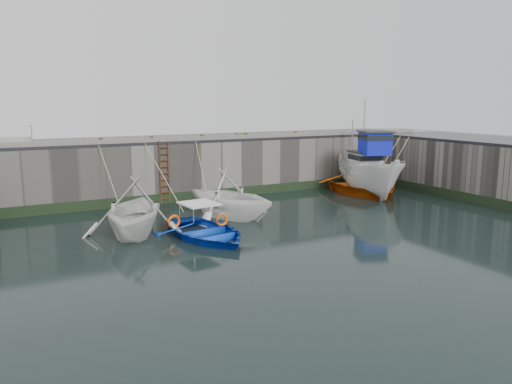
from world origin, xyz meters
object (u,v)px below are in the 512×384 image
bollard_a (101,141)px  bollard_d (246,136)px  boat_near_white (135,234)px  fish_crate (242,135)px  boat_near_blue (206,237)px  bollard_c (202,137)px  boat_near_blacktrim (229,217)px  boat_far_orange (360,183)px  bollard_b (152,139)px  bollard_e (295,134)px  boat_far_white (370,175)px  ladder (165,173)px

bollard_a → bollard_d: 7.80m
boat_near_white → fish_crate: fish_crate is taller
boat_near_blue → bollard_c: (2.80, 7.35, 3.30)m
boat_near_blacktrim → bollard_d: bollard_d is taller
boat_near_white → bollard_c: bearing=70.1°
boat_far_orange → bollard_d: (-6.26, 2.28, 2.82)m
bollard_a → bollard_d: same height
boat_near_blacktrim → bollard_a: 7.33m
boat_near_white → boat_near_blacktrim: size_ratio=1.01×
boat_near_blue → bollard_b: bearing=82.5°
boat_near_blacktrim → bollard_b: size_ratio=17.38×
boat_near_blacktrim → fish_crate: fish_crate is taller
boat_near_blacktrim → bollard_e: bollard_e is taller
boat_far_white → bollard_d: (-6.20, 3.18, 2.19)m
ladder → bollard_c: (2.20, 0.34, 1.71)m
boat_near_white → bollard_e: (10.87, 5.53, 3.30)m
boat_near_blue → bollard_e: size_ratio=16.73×
ladder → boat_near_blacktrim: ladder is taller
boat_near_white → bollard_e: size_ratio=17.49×
bollard_a → bollard_d: bearing=0.0°
bollard_b → ladder: bearing=-33.9°
boat_near_white → boat_far_white: 14.11m
ladder → bollard_e: size_ratio=11.43×
boat_near_white → bollard_b: (2.37, 5.53, 3.30)m
bollard_e → boat_far_white: bearing=-46.7°
bollard_b → boat_near_blacktrim: bearing=-65.7°
boat_far_white → fish_crate: bearing=171.4°
boat_far_orange → bollard_d: size_ratio=28.87×
boat_far_orange → bollard_d: boat_far_orange is taller
bollard_d → bollard_e: bearing=0.0°
fish_crate → bollard_a: size_ratio=2.33×
boat_far_orange → bollard_d: bearing=172.8°
bollard_b → bollard_c: 2.70m
bollard_e → boat_near_white: bearing=-153.0°
bollard_b → bollard_d: same height
bollard_e → bollard_b: bearing=180.0°
boat_near_white → bollard_b: bearing=89.4°
boat_near_blue → boat_far_orange: (11.66, 5.07, 0.48)m
boat_near_white → bollard_c: 8.20m
ladder → bollard_b: size_ratio=11.43×
boat_far_white → bollard_a: size_ratio=26.23×
ladder → bollard_d: bearing=4.0°
boat_far_white → bollard_e: size_ratio=26.23×
boat_far_white → bollard_b: bearing=-175.7°
boat_far_white → boat_far_orange: size_ratio=0.91×
boat_near_white → bollard_e: 12.63m
boat_near_blacktrim → boat_far_orange: 9.77m
ladder → bollard_e: bollard_e is taller
bollard_c → boat_near_blue: bearing=-110.8°
ladder → boat_far_white: boat_far_white is taller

